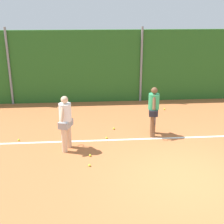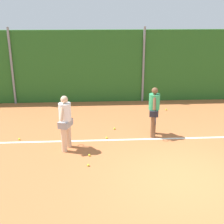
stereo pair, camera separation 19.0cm
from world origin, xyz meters
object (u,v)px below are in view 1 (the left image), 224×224
tennis_ball_0 (114,129)px  tennis_ball_4 (90,165)px  tennis_ball_5 (107,138)px  tennis_ball_6 (19,140)px  tennis_ball_1 (164,109)px  tennis_ball_8 (90,155)px  player_foreground_near (66,120)px  player_midcourt (154,109)px

tennis_ball_0 → tennis_ball_4: bearing=-109.2°
tennis_ball_5 → tennis_ball_6: same height
tennis_ball_1 → tennis_ball_8: same height
tennis_ball_6 → tennis_ball_4: bearing=-39.1°
player_foreground_near → tennis_ball_4: bearing=-129.8°
tennis_ball_0 → tennis_ball_6: size_ratio=1.00×
player_foreground_near → tennis_ball_5: bearing=-42.8°
tennis_ball_4 → tennis_ball_0: bearing=70.8°
tennis_ball_4 → tennis_ball_8: bearing=87.7°
tennis_ball_4 → tennis_ball_5: (0.58, 1.79, 0.00)m
tennis_ball_1 → tennis_ball_6: size_ratio=1.00×
tennis_ball_5 → tennis_ball_6: bearing=178.7°
tennis_ball_1 → tennis_ball_4: size_ratio=1.00×
tennis_ball_4 → tennis_ball_5: same height
player_foreground_near → tennis_ball_5: 1.69m
tennis_ball_5 → tennis_ball_8: same height
tennis_ball_5 → tennis_ball_8: size_ratio=1.00×
player_midcourt → tennis_ball_1: 2.92m
player_midcourt → tennis_ball_4: player_midcourt is taller
player_midcourt → tennis_ball_1: player_midcourt is taller
tennis_ball_6 → tennis_ball_0: bearing=12.8°
tennis_ball_8 → player_midcourt: bearing=33.4°
tennis_ball_1 → tennis_ball_4: same height
tennis_ball_6 → tennis_ball_5: bearing=-1.3°
player_foreground_near → tennis_ball_6: bearing=84.5°
player_midcourt → player_foreground_near: bearing=-62.4°
tennis_ball_5 → tennis_ball_1: bearing=46.4°
tennis_ball_5 → tennis_ball_8: 1.33m
player_foreground_near → tennis_ball_6: size_ratio=25.66×
tennis_ball_4 → tennis_ball_6: size_ratio=1.00×
tennis_ball_6 → tennis_ball_1: bearing=26.2°
tennis_ball_5 → tennis_ball_6: (-2.87, 0.07, 0.00)m
player_foreground_near → player_midcourt: (2.84, 0.88, -0.01)m
tennis_ball_0 → tennis_ball_6: (-3.18, -0.72, 0.00)m
tennis_ball_6 → tennis_ball_8: bearing=-28.9°
tennis_ball_0 → tennis_ball_6: 3.26m
tennis_ball_1 → tennis_ball_6: (-5.51, -2.71, 0.00)m
tennis_ball_1 → tennis_ball_6: same height
player_midcourt → tennis_ball_1: bearing=167.8°
player_midcourt → tennis_ball_4: 3.08m
tennis_ball_0 → player_foreground_near: bearing=-137.0°
player_foreground_near → tennis_ball_5: size_ratio=25.66×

